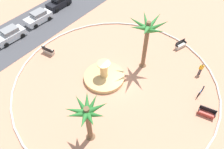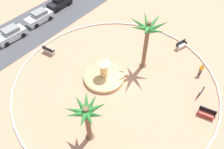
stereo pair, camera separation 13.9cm
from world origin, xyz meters
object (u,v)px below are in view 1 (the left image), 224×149
at_px(bench_east, 180,45).
at_px(bench_north, 48,51).
at_px(palm_tree_near_fountain, 147,32).
at_px(person_cyclist_helmet, 201,69).
at_px(palm_tree_by_curb, 87,115).
at_px(parked_car_leftmost, 10,35).
at_px(bicycle_red_frame, 201,92).
at_px(parked_car_third, 59,3).
at_px(fountain, 104,76).
at_px(bench_southeast, 206,113).
at_px(parked_car_second, 38,17).

distance_m(bench_east, bench_north, 16.80).
relative_size(palm_tree_near_fountain, person_cyclist_helmet, 3.83).
bearing_deg(palm_tree_by_curb, palm_tree_near_fountain, 5.04).
bearing_deg(bench_north, parked_car_leftmost, 100.03).
bearing_deg(bicycle_red_frame, parked_car_leftmost, 104.45).
height_order(bench_east, parked_car_third, parked_car_third).
bearing_deg(bench_north, fountain, -84.53).
height_order(palm_tree_near_fountain, bicycle_red_frame, palm_tree_near_fountain).
height_order(bench_southeast, person_cyclist_helmet, person_cyclist_helmet).
height_order(fountain, bench_southeast, fountain).
bearing_deg(bench_north, palm_tree_by_curb, -115.61).
relative_size(bench_north, parked_car_second, 0.40).
relative_size(person_cyclist_helmet, parked_car_third, 0.41).
xyz_separation_m(fountain, bench_southeast, (2.09, -10.95, 0.01)).
distance_m(fountain, bench_north, 8.25).
distance_m(bench_east, person_cyclist_helmet, 4.90).
distance_m(fountain, parked_car_second, 14.80).
relative_size(fountain, bicycle_red_frame, 2.65).
relative_size(palm_tree_by_curb, bicycle_red_frame, 2.83).
relative_size(bench_north, person_cyclist_helmet, 0.99).
bearing_deg(parked_car_leftmost, bench_east, -57.77).
xyz_separation_m(bicycle_red_frame, person_cyclist_helmet, (2.68, 1.16, 0.55)).
distance_m(person_cyclist_helmet, parked_car_leftmost, 24.30).
relative_size(fountain, palm_tree_by_curb, 0.94).
relative_size(bicycle_red_frame, parked_car_second, 0.42).
height_order(bench_east, person_cyclist_helmet, person_cyclist_helmet).
distance_m(palm_tree_by_curb, bicycle_red_frame, 12.71).
bearing_deg(fountain, person_cyclist_helmet, -50.24).
bearing_deg(palm_tree_near_fountain, parked_car_leftmost, 110.42).
bearing_deg(person_cyclist_helmet, bicycle_red_frame, -156.56).
relative_size(person_cyclist_helmet, parked_car_second, 0.41).
bearing_deg(palm_tree_by_curb, fountain, 27.90).
distance_m(palm_tree_near_fountain, bench_north, 12.62).
bearing_deg(bench_east, parked_car_third, 96.45).
relative_size(fountain, palm_tree_near_fountain, 0.71).
height_order(bench_north, parked_car_second, parked_car_second).
relative_size(palm_tree_near_fountain, palm_tree_by_curb, 1.31).
bearing_deg(bicycle_red_frame, parked_car_second, 92.74).
height_order(palm_tree_by_curb, parked_car_leftmost, palm_tree_by_curb).
distance_m(palm_tree_by_curb, parked_car_second, 20.38).
relative_size(bench_east, parked_car_leftmost, 0.41).
bearing_deg(palm_tree_by_curb, bench_east, -4.44).
distance_m(fountain, parked_car_third, 17.03).
bearing_deg(person_cyclist_helmet, bench_southeast, -151.98).
distance_m(parked_car_leftmost, parked_car_third, 9.73).
relative_size(bicycle_red_frame, parked_car_third, 0.43).
bearing_deg(bench_east, palm_tree_near_fountain, 158.77).
relative_size(palm_tree_near_fountain, parked_car_third, 1.58).
bearing_deg(bench_east, parked_car_leftmost, 122.23).
xyz_separation_m(palm_tree_near_fountain, bicycle_red_frame, (-0.08, -7.12, -4.44)).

